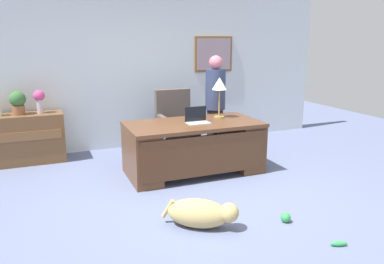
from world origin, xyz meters
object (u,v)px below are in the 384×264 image
(laptop, at_px, (197,119))
(dog_toy_ball, at_px, (286,217))
(dog_lying, at_px, (201,213))
(credenza, at_px, (20,139))
(dog_toy_bone, at_px, (339,244))
(person_standing, at_px, (215,105))
(desk_lamp, at_px, (219,86))
(vase_with_flowers, at_px, (39,99))
(potted_plant, at_px, (18,102))
(armchair, at_px, (176,126))
(desk, at_px, (194,146))

(laptop, xyz_separation_m, dog_toy_ball, (0.28, -1.77, -0.74))
(dog_lying, distance_m, laptop, 1.76)
(credenza, relative_size, dog_toy_bone, 8.22)
(person_standing, distance_m, laptop, 0.89)
(laptop, height_order, desk_lamp, desk_lamp)
(dog_toy_ball, bearing_deg, vase_with_flowers, 125.79)
(person_standing, height_order, potted_plant, person_standing)
(armchair, distance_m, laptop, 1.06)
(armchair, xyz_separation_m, laptop, (-0.04, -1.01, 0.31))
(credenza, xyz_separation_m, dog_lying, (1.78, -2.97, -0.23))
(dog_toy_bone, bearing_deg, laptop, 100.89)
(desk_lamp, bearing_deg, dog_toy_ball, -94.90)
(potted_plant, bearing_deg, credenza, -177.47)
(credenza, bearing_deg, desk, -31.32)
(desk, xyz_separation_m, person_standing, (0.63, 0.64, 0.44))
(person_standing, xyz_separation_m, dog_lying, (-1.19, -2.19, -0.69))
(credenza, height_order, armchair, armchair)
(armchair, xyz_separation_m, desk_lamp, (0.41, -0.79, 0.73))
(desk_lamp, bearing_deg, desk, -157.78)
(dog_lying, height_order, vase_with_flowers, vase_with_flowers)
(dog_toy_ball, bearing_deg, laptop, 98.92)
(potted_plant, bearing_deg, laptop, -31.64)
(desk, xyz_separation_m, armchair, (0.08, 0.99, 0.08))
(desk, height_order, potted_plant, potted_plant)
(laptop, bearing_deg, dog_toy_bone, -79.11)
(dog_lying, height_order, laptop, laptop)
(dog_lying, bearing_deg, person_standing, 61.52)
(dog_toy_ball, bearing_deg, dog_toy_bone, -73.34)
(armchair, xyz_separation_m, potted_plant, (-2.38, 0.44, 0.49))
(armchair, height_order, dog_toy_bone, armchair)
(credenza, distance_m, dog_toy_bone, 4.75)
(desk_lamp, distance_m, dog_toy_bone, 2.83)
(dog_lying, height_order, dog_toy_bone, dog_lying)
(person_standing, relative_size, vase_with_flowers, 4.57)
(dog_lying, distance_m, dog_toy_bone, 1.34)
(armchair, bearing_deg, potted_plant, 169.63)
(person_standing, bearing_deg, laptop, -132.01)
(vase_with_flowers, bearing_deg, laptop, -35.33)
(desk_lamp, xyz_separation_m, dog_toy_ball, (-0.17, -1.98, -1.16))
(person_standing, distance_m, dog_lying, 2.59)
(vase_with_flowers, xyz_separation_m, dog_toy_bone, (2.49, -3.80, -0.97))
(dog_lying, xyz_separation_m, vase_with_flowers, (-1.44, 2.97, 0.84))
(dog_toy_ball, distance_m, dog_toy_bone, 0.61)
(credenza, bearing_deg, laptop, -31.28)
(potted_plant, bearing_deg, dog_toy_bone, -53.63)
(credenza, bearing_deg, dog_toy_ball, -50.43)
(dog_toy_bone, bearing_deg, armchair, 96.99)
(desk_lamp, bearing_deg, person_standing, 71.69)
(dog_toy_ball, bearing_deg, desk_lamp, 85.10)
(armchair, xyz_separation_m, dog_toy_ball, (0.24, -2.77, -0.43))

